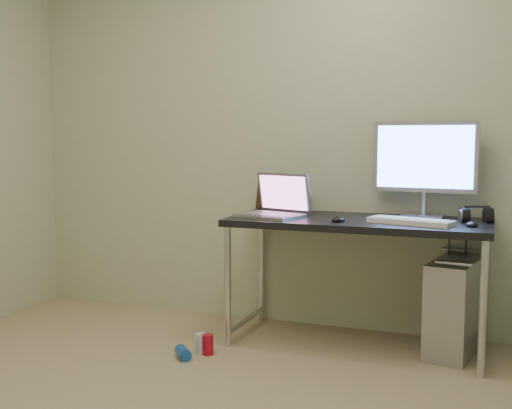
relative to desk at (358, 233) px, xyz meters
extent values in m
cube|color=beige|center=(-0.64, 0.32, 0.58)|extent=(3.50, 0.02, 2.50)
cube|color=black|center=(0.00, 0.00, 0.06)|extent=(1.48, 0.65, 0.04)
cylinder|color=silver|center=(-0.70, -0.28, -0.31)|extent=(0.04, 0.04, 0.71)
cylinder|color=silver|center=(-0.70, 0.28, -0.31)|extent=(0.04, 0.04, 0.71)
cylinder|color=silver|center=(0.70, -0.28, -0.31)|extent=(0.04, 0.04, 0.71)
cylinder|color=silver|center=(0.70, 0.28, -0.31)|extent=(0.04, 0.04, 0.71)
cylinder|color=silver|center=(-0.70, 0.00, -0.59)|extent=(0.04, 0.57, 0.04)
cylinder|color=silver|center=(0.70, 0.00, -0.59)|extent=(0.04, 0.57, 0.04)
cube|color=#B2B1B6|center=(0.54, 0.06, -0.40)|extent=(0.31, 0.54, 0.53)
cylinder|color=#B0AFB6|center=(0.54, -0.16, -0.11)|extent=(0.19, 0.06, 0.03)
cylinder|color=#B0AFB6|center=(0.54, 0.27, -0.11)|extent=(0.19, 0.06, 0.03)
cylinder|color=black|center=(0.49, 0.27, -0.27)|extent=(0.01, 0.16, 0.69)
cylinder|color=black|center=(0.58, 0.25, -0.29)|extent=(0.02, 0.11, 0.71)
cylinder|color=red|center=(-0.75, -0.46, -0.61)|extent=(0.06, 0.06, 0.12)
cylinder|color=silver|center=(-0.79, -0.46, -0.61)|extent=(0.07, 0.07, 0.11)
cylinder|color=blue|center=(-0.85, -0.57, -0.63)|extent=(0.13, 0.13, 0.07)
cube|color=#B0AFB6|center=(-0.51, -0.10, 0.09)|extent=(0.42, 0.35, 0.02)
cube|color=slate|center=(-0.51, -0.10, 0.11)|extent=(0.37, 0.30, 0.00)
cube|color=gray|center=(-0.47, 0.04, 0.22)|extent=(0.37, 0.15, 0.24)
cube|color=#804870|center=(-0.47, 0.03, 0.22)|extent=(0.33, 0.13, 0.20)
cube|color=#B0AFB6|center=(0.34, 0.21, 0.09)|extent=(0.25, 0.19, 0.02)
cylinder|color=#B0AFB6|center=(0.34, 0.23, 0.17)|extent=(0.04, 0.04, 0.13)
cube|color=#B0AFB6|center=(0.34, 0.22, 0.44)|extent=(0.60, 0.08, 0.42)
cube|color=#5C8BFF|center=(0.34, 0.19, 0.44)|extent=(0.55, 0.04, 0.36)
cube|color=white|center=(0.31, -0.11, 0.10)|extent=(0.48, 0.26, 0.03)
ellipsoid|color=black|center=(0.63, -0.10, 0.10)|extent=(0.08, 0.11, 0.03)
ellipsoid|color=black|center=(-0.08, -0.15, 0.10)|extent=(0.09, 0.12, 0.04)
cylinder|color=black|center=(0.58, 0.10, 0.11)|extent=(0.07, 0.11, 0.11)
cylinder|color=black|center=(0.71, 0.10, 0.11)|extent=(0.07, 0.11, 0.11)
cube|color=black|center=(0.64, 0.10, 0.17)|extent=(0.14, 0.05, 0.01)
cube|color=black|center=(-0.61, 0.30, 0.19)|extent=(0.28, 0.11, 0.22)
cylinder|color=silver|center=(-0.39, 0.28, 0.13)|extent=(0.01, 0.01, 0.10)
cylinder|color=white|center=(-0.39, 0.28, 0.20)|extent=(0.05, 0.04, 0.04)
camera|label=1|loc=(0.75, -3.65, 0.55)|focal=45.00mm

